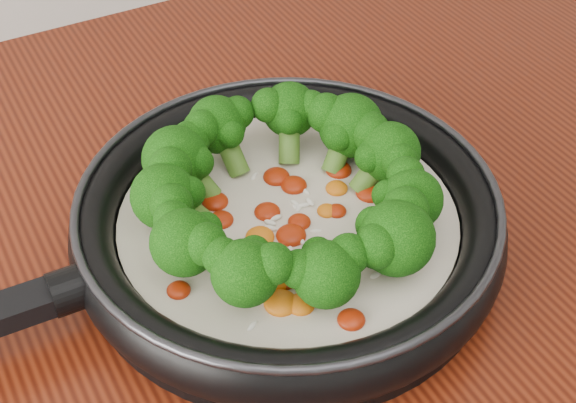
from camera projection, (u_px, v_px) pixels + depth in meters
skillet at (285, 215)px, 0.63m from camera, size 0.53×0.35×0.09m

